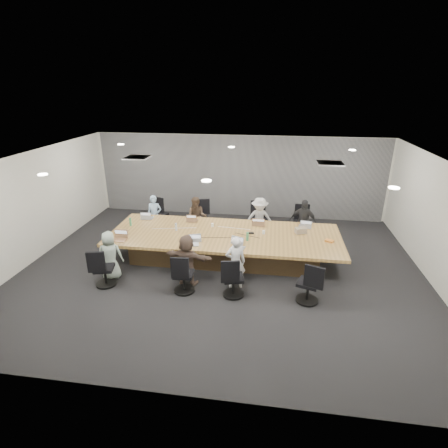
# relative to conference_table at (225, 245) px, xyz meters

# --- Properties ---
(floor) EXTENTS (10.00, 8.00, 0.00)m
(floor) POSITION_rel_conference_table_xyz_m (0.00, -0.50, -0.40)
(floor) COLOR black
(floor) RESTS_ON ground
(ceiling) EXTENTS (10.00, 8.00, 0.00)m
(ceiling) POSITION_rel_conference_table_xyz_m (0.00, -0.50, 2.40)
(ceiling) COLOR white
(ceiling) RESTS_ON wall_back
(wall_back) EXTENTS (10.00, 0.00, 2.80)m
(wall_back) POSITION_rel_conference_table_xyz_m (0.00, 3.50, 1.00)
(wall_back) COLOR beige
(wall_back) RESTS_ON ground
(wall_front) EXTENTS (10.00, 0.00, 2.80)m
(wall_front) POSITION_rel_conference_table_xyz_m (0.00, -4.50, 1.00)
(wall_front) COLOR beige
(wall_front) RESTS_ON ground
(wall_left) EXTENTS (0.00, 8.00, 2.80)m
(wall_left) POSITION_rel_conference_table_xyz_m (-5.00, -0.50, 1.00)
(wall_left) COLOR beige
(wall_left) RESTS_ON ground
(wall_right) EXTENTS (0.00, 8.00, 2.80)m
(wall_right) POSITION_rel_conference_table_xyz_m (5.00, -0.50, 1.00)
(wall_right) COLOR beige
(wall_right) RESTS_ON ground
(curtain) EXTENTS (9.80, 0.04, 2.80)m
(curtain) POSITION_rel_conference_table_xyz_m (0.00, 3.42, 1.00)
(curtain) COLOR slate
(curtain) RESTS_ON ground
(conference_table) EXTENTS (6.00, 2.20, 0.74)m
(conference_table) POSITION_rel_conference_table_xyz_m (0.00, 0.00, 0.00)
(conference_table) COLOR #4B3721
(conference_table) RESTS_ON ground
(chair_0) EXTENTS (0.73, 0.73, 0.84)m
(chair_0) POSITION_rel_conference_table_xyz_m (-2.37, 1.70, 0.02)
(chair_0) COLOR black
(chair_0) RESTS_ON ground
(chair_1) EXTENTS (0.71, 0.71, 0.85)m
(chair_1) POSITION_rel_conference_table_xyz_m (-1.04, 1.70, 0.02)
(chair_1) COLOR black
(chair_1) RESTS_ON ground
(chair_2) EXTENTS (0.75, 0.75, 0.88)m
(chair_2) POSITION_rel_conference_table_xyz_m (0.84, 1.70, 0.04)
(chair_2) COLOR black
(chair_2) RESTS_ON ground
(chair_3) EXTENTS (0.56, 0.56, 0.82)m
(chair_3) POSITION_rel_conference_table_xyz_m (2.10, 1.70, 0.01)
(chair_3) COLOR black
(chair_3) RESTS_ON ground
(chair_4) EXTENTS (0.59, 0.59, 0.73)m
(chair_4) POSITION_rel_conference_table_xyz_m (-2.56, -1.70, -0.04)
(chair_4) COLOR black
(chair_4) RESTS_ON ground
(chair_5) EXTENTS (0.52, 0.52, 0.74)m
(chair_5) POSITION_rel_conference_table_xyz_m (-0.68, -1.70, -0.03)
(chair_5) COLOR black
(chair_5) RESTS_ON ground
(chair_6) EXTENTS (0.59, 0.59, 0.74)m
(chair_6) POSITION_rel_conference_table_xyz_m (0.44, -1.70, -0.03)
(chair_6) COLOR black
(chair_6) RESTS_ON ground
(chair_7) EXTENTS (0.65, 0.65, 0.75)m
(chair_7) POSITION_rel_conference_table_xyz_m (2.05, -1.70, -0.02)
(chair_7) COLOR black
(chair_7) RESTS_ON ground
(person_0) EXTENTS (0.47, 0.33, 1.25)m
(person_0) POSITION_rel_conference_table_xyz_m (-2.37, 1.35, 0.22)
(person_0) COLOR #97BADC
(person_0) RESTS_ON ground
(laptop_0) EXTENTS (0.32, 0.23, 0.02)m
(laptop_0) POSITION_rel_conference_table_xyz_m (-2.37, 0.80, 0.35)
(laptop_0) COLOR #B2B2B7
(laptop_0) RESTS_ON conference_table
(person_1) EXTENTS (0.63, 0.50, 1.26)m
(person_1) POSITION_rel_conference_table_xyz_m (-1.04, 1.35, 0.23)
(person_1) COLOR brown
(person_1) RESTS_ON ground
(laptop_1) EXTENTS (0.29, 0.20, 0.02)m
(laptop_1) POSITION_rel_conference_table_xyz_m (-1.04, 0.80, 0.35)
(laptop_1) COLOR #8C6647
(laptop_1) RESTS_ON conference_table
(person_2) EXTENTS (0.92, 0.61, 1.33)m
(person_2) POSITION_rel_conference_table_xyz_m (0.84, 1.35, 0.26)
(person_2) COLOR #A8A8A8
(person_2) RESTS_ON ground
(laptop_2) EXTENTS (0.35, 0.24, 0.02)m
(laptop_2) POSITION_rel_conference_table_xyz_m (0.84, 0.80, 0.35)
(laptop_2) COLOR #8C6647
(laptop_2) RESTS_ON conference_table
(person_3) EXTENTS (0.83, 0.48, 1.33)m
(person_3) POSITION_rel_conference_table_xyz_m (2.10, 1.35, 0.27)
(person_3) COLOR #262628
(person_3) RESTS_ON ground
(laptop_3) EXTENTS (0.33, 0.25, 0.02)m
(laptop_3) POSITION_rel_conference_table_xyz_m (2.10, 0.80, 0.35)
(laptop_3) COLOR #B2B2B7
(laptop_3) RESTS_ON conference_table
(person_4) EXTENTS (0.66, 0.51, 1.20)m
(person_4) POSITION_rel_conference_table_xyz_m (-2.56, -1.35, 0.20)
(person_4) COLOR #95A89A
(person_4) RESTS_ON ground
(laptop_4) EXTENTS (0.36, 0.25, 0.02)m
(laptop_4) POSITION_rel_conference_table_xyz_m (-2.56, -0.80, 0.35)
(laptop_4) COLOR #8C6647
(laptop_4) RESTS_ON conference_table
(person_5) EXTENTS (1.19, 0.54, 1.24)m
(person_5) POSITION_rel_conference_table_xyz_m (-0.68, -1.35, 0.22)
(person_5) COLOR brown
(person_5) RESTS_ON ground
(laptop_5) EXTENTS (0.35, 0.28, 0.02)m
(laptop_5) POSITION_rel_conference_table_xyz_m (-0.68, -0.80, 0.35)
(laptop_5) COLOR #B2B2B7
(laptop_5) RESTS_ON conference_table
(person_6) EXTENTS (0.52, 0.41, 1.27)m
(person_6) POSITION_rel_conference_table_xyz_m (0.44, -1.35, 0.23)
(person_6) COLOR silver
(person_6) RESTS_ON ground
(laptop_6) EXTENTS (0.36, 0.28, 0.02)m
(laptop_6) POSITION_rel_conference_table_xyz_m (0.44, -0.80, 0.35)
(laptop_6) COLOR #B2B2B7
(laptop_6) RESTS_ON conference_table
(bottle_green_left) EXTENTS (0.07, 0.07, 0.23)m
(bottle_green_left) POSITION_rel_conference_table_xyz_m (-2.65, 0.18, 0.45)
(bottle_green_left) COLOR #40915C
(bottle_green_left) RESTS_ON conference_table
(bottle_green_right) EXTENTS (0.08, 0.08, 0.22)m
(bottle_green_right) POSITION_rel_conference_table_xyz_m (0.63, -0.35, 0.45)
(bottle_green_right) COLOR #40915C
(bottle_green_right) RESTS_ON conference_table
(bottle_clear) EXTENTS (0.07, 0.07, 0.20)m
(bottle_clear) POSITION_rel_conference_table_xyz_m (-1.31, 0.02, 0.44)
(bottle_clear) COLOR silver
(bottle_clear) RESTS_ON conference_table
(cup_white_far) EXTENTS (0.10, 0.10, 0.09)m
(cup_white_far) POSITION_rel_conference_table_xyz_m (-0.40, 0.43, 0.39)
(cup_white_far) COLOR white
(cup_white_far) RESTS_ON conference_table
(cup_white_near) EXTENTS (0.08, 0.08, 0.09)m
(cup_white_near) POSITION_rel_conference_table_xyz_m (1.01, 0.13, 0.38)
(cup_white_near) COLOR white
(cup_white_near) RESTS_ON conference_table
(mug_brown) EXTENTS (0.12, 0.12, 0.11)m
(mug_brown) POSITION_rel_conference_table_xyz_m (-2.59, -0.39, 0.39)
(mug_brown) COLOR brown
(mug_brown) RESTS_ON conference_table
(mic_left) EXTENTS (0.17, 0.14, 0.03)m
(mic_left) POSITION_rel_conference_table_xyz_m (-0.88, -0.36, 0.35)
(mic_left) COLOR black
(mic_left) RESTS_ON conference_table
(mic_right) EXTENTS (0.16, 0.12, 0.03)m
(mic_right) POSITION_rel_conference_table_xyz_m (0.69, 0.10, 0.35)
(mic_right) COLOR black
(mic_right) RESTS_ON conference_table
(stapler) EXTENTS (0.15, 0.05, 0.06)m
(stapler) POSITION_rel_conference_table_xyz_m (0.40, -0.58, 0.37)
(stapler) COLOR black
(stapler) RESTS_ON conference_table
(canvas_bag) EXTENTS (0.32, 0.26, 0.15)m
(canvas_bag) POSITION_rel_conference_table_xyz_m (1.97, 0.32, 0.41)
(canvas_bag) COLOR gray
(canvas_bag) RESTS_ON conference_table
(snack_packet) EXTENTS (0.24, 0.21, 0.04)m
(snack_packet) POSITION_rel_conference_table_xyz_m (2.65, -0.13, 0.36)
(snack_packet) COLOR orange
(snack_packet) RESTS_ON conference_table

